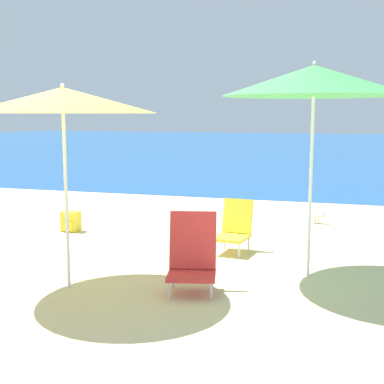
{
  "coord_description": "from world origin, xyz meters",
  "views": [
    {
      "loc": [
        2.97,
        -4.96,
        1.83
      ],
      "look_at": [
        1.32,
        0.43,
        1.0
      ],
      "focal_mm": 50.0,
      "sensor_mm": 36.0,
      "label": 1
    }
  ],
  "objects_px": {
    "beach_umbrella_yellow": "(63,101)",
    "beach_umbrella_green": "(314,81)",
    "beach_chair_yellow": "(235,227)",
    "beach_chair_red": "(192,255)",
    "seagull": "(318,215)",
    "backpack_yellow": "(71,222)"
  },
  "relations": [
    {
      "from": "beach_umbrella_green",
      "to": "beach_chair_red",
      "type": "distance_m",
      "value": 2.26
    },
    {
      "from": "backpack_yellow",
      "to": "seagull",
      "type": "bearing_deg",
      "value": 25.45
    },
    {
      "from": "beach_umbrella_yellow",
      "to": "beach_chair_red",
      "type": "distance_m",
      "value": 2.06
    },
    {
      "from": "beach_chair_red",
      "to": "seagull",
      "type": "xyz_separation_m",
      "value": [
        1.02,
        3.89,
        -0.24
      ]
    },
    {
      "from": "beach_umbrella_green",
      "to": "beach_chair_yellow",
      "type": "relative_size",
      "value": 3.46
    },
    {
      "from": "beach_umbrella_green",
      "to": "beach_chair_yellow",
      "type": "bearing_deg",
      "value": 139.23
    },
    {
      "from": "beach_umbrella_yellow",
      "to": "beach_umbrella_green",
      "type": "relative_size",
      "value": 0.89
    },
    {
      "from": "beach_umbrella_yellow",
      "to": "backpack_yellow",
      "type": "bearing_deg",
      "value": 119.27
    },
    {
      "from": "beach_umbrella_green",
      "to": "beach_chair_yellow",
      "type": "xyz_separation_m",
      "value": [
        -1.05,
        0.9,
        -1.85
      ]
    },
    {
      "from": "beach_umbrella_yellow",
      "to": "backpack_yellow",
      "type": "xyz_separation_m",
      "value": [
        -1.37,
        2.45,
        -1.81
      ]
    },
    {
      "from": "beach_chair_yellow",
      "to": "beach_chair_red",
      "type": "height_order",
      "value": "beach_chair_red"
    },
    {
      "from": "beach_chair_red",
      "to": "backpack_yellow",
      "type": "xyz_separation_m",
      "value": [
        -2.65,
        2.14,
        -0.22
      ]
    },
    {
      "from": "beach_umbrella_green",
      "to": "beach_chair_yellow",
      "type": "height_order",
      "value": "beach_umbrella_green"
    },
    {
      "from": "beach_umbrella_green",
      "to": "beach_chair_red",
      "type": "relative_size",
      "value": 2.94
    },
    {
      "from": "seagull",
      "to": "beach_umbrella_yellow",
      "type": "bearing_deg",
      "value": -118.63
    },
    {
      "from": "beach_chair_red",
      "to": "backpack_yellow",
      "type": "distance_m",
      "value": 3.41
    },
    {
      "from": "backpack_yellow",
      "to": "seagull",
      "type": "relative_size",
      "value": 1.17
    },
    {
      "from": "beach_umbrella_green",
      "to": "beach_chair_red",
      "type": "height_order",
      "value": "beach_umbrella_green"
    },
    {
      "from": "beach_chair_yellow",
      "to": "beach_chair_red",
      "type": "bearing_deg",
      "value": -86.17
    },
    {
      "from": "beach_umbrella_yellow",
      "to": "seagull",
      "type": "distance_m",
      "value": 5.12
    },
    {
      "from": "beach_chair_yellow",
      "to": "beach_chair_red",
      "type": "distance_m",
      "value": 1.7
    },
    {
      "from": "beach_umbrella_green",
      "to": "backpack_yellow",
      "type": "height_order",
      "value": "beach_umbrella_green"
    }
  ]
}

